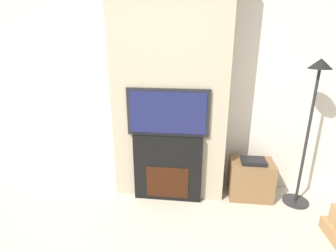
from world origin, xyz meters
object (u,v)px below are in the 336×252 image
(fireplace, at_px, (168,167))
(media_stand, at_px, (251,178))
(floor_lamp, at_px, (312,113))
(television, at_px, (168,112))

(fireplace, distance_m, media_stand, 1.00)
(floor_lamp, relative_size, media_stand, 3.23)
(television, bearing_deg, floor_lamp, 2.96)
(television, height_order, media_stand, television)
(television, xyz_separation_m, floor_lamp, (1.49, 0.08, 0.02))
(television, bearing_deg, fireplace, 90.00)
(television, distance_m, media_stand, 1.29)
(television, distance_m, floor_lamp, 1.49)
(floor_lamp, bearing_deg, television, -177.04)
(television, xyz_separation_m, media_stand, (0.97, 0.15, -0.83))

